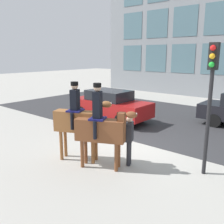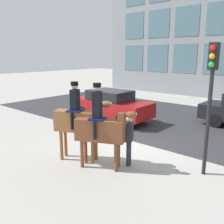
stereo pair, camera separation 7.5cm
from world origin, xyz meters
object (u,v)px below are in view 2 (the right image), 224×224
(mounted_horse_lead, at_px, (79,120))
(mounted_horse_companion, at_px, (101,127))
(traffic_light, at_px, (211,89))
(street_car_near_lane, at_px, (111,105))
(pedestrian_bystander, at_px, (128,137))

(mounted_horse_lead, relative_size, mounted_horse_companion, 0.99)
(traffic_light, bearing_deg, street_car_near_lane, 154.72)
(mounted_horse_companion, xyz_separation_m, traffic_light, (2.60, 1.63, 1.24))
(pedestrian_bystander, height_order, street_car_near_lane, street_car_near_lane)
(street_car_near_lane, bearing_deg, mounted_horse_lead, -60.64)
(mounted_horse_companion, distance_m, pedestrian_bystander, 0.94)
(street_car_near_lane, distance_m, traffic_light, 6.95)
(pedestrian_bystander, distance_m, traffic_light, 2.77)
(mounted_horse_companion, bearing_deg, pedestrian_bystander, 26.83)
(mounted_horse_companion, xyz_separation_m, street_car_near_lane, (-3.49, 4.50, -0.44))
(mounted_horse_companion, height_order, traffic_light, traffic_light)
(pedestrian_bystander, bearing_deg, street_car_near_lane, -70.22)
(pedestrian_bystander, distance_m, street_car_near_lane, 5.55)
(pedestrian_bystander, height_order, traffic_light, traffic_light)
(mounted_horse_lead, relative_size, traffic_light, 0.69)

